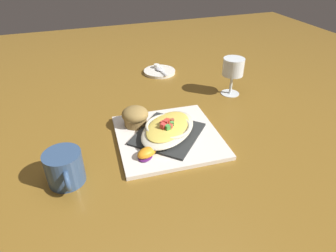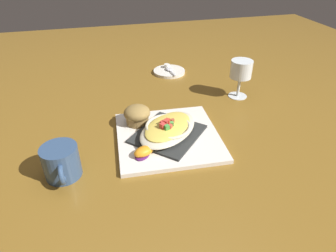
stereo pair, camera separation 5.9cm
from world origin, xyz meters
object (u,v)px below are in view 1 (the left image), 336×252
object	(u,v)px
orange_garnish	(147,153)
creamer_saucer	(159,72)
stemmed_glass	(233,69)
muffin	(135,116)
creamer_cup_0	(157,66)
square_plate	(168,136)
gratin_dish	(168,128)
spoon	(160,69)
coffee_mug	(65,169)

from	to	relation	value
orange_garnish	creamer_saucer	bearing A→B (deg)	68.87
stemmed_glass	muffin	bearing A→B (deg)	-164.19
creamer_cup_0	muffin	bearing A→B (deg)	-115.45
square_plate	orange_garnish	world-z (taller)	orange_garnish
gratin_dish	creamer_cup_0	world-z (taller)	gratin_dish
spoon	muffin	bearing A→B (deg)	-117.75
stemmed_glass	creamer_cup_0	distance (m)	0.36
muffin	coffee_mug	distance (m)	0.27
gratin_dish	coffee_mug	bearing A→B (deg)	-163.00
stemmed_glass	creamer_cup_0	xyz separation A→B (m)	(-0.19, 0.30, -0.08)
orange_garnish	spoon	bearing A→B (deg)	68.73
square_plate	coffee_mug	distance (m)	0.30
orange_garnish	stemmed_glass	size ratio (longest dim) A/B	0.49
square_plate	creamer_saucer	distance (m)	0.48
coffee_mug	spoon	world-z (taller)	coffee_mug
square_plate	creamer_cup_0	xyz separation A→B (m)	(0.12, 0.49, 0.01)
square_plate	spoon	bearing A→B (deg)	74.95
creamer_saucer	creamer_cup_0	world-z (taller)	creamer_cup_0
creamer_saucer	orange_garnish	bearing A→B (deg)	-111.13
creamer_saucer	gratin_dish	bearing A→B (deg)	-104.92
muffin	spoon	distance (m)	0.43
orange_garnish	stemmed_glass	bearing A→B (deg)	34.09
square_plate	stemmed_glass	world-z (taller)	stemmed_glass
creamer_cup_0	stemmed_glass	bearing A→B (deg)	-57.76
muffin	stemmed_glass	xyz separation A→B (m)	(0.38, 0.11, 0.05)
coffee_mug	muffin	bearing A→B (deg)	39.13
orange_garnish	gratin_dish	bearing A→B (deg)	41.44
spoon	creamer_cup_0	distance (m)	0.03
orange_garnish	creamer_saucer	distance (m)	0.58
gratin_dish	orange_garnish	world-z (taller)	gratin_dish
coffee_mug	gratin_dish	bearing A→B (deg)	17.00
muffin	creamer_cup_0	bearing A→B (deg)	64.55
creamer_saucer	creamer_cup_0	size ratio (longest dim) A/B	5.54
gratin_dish	creamer_cup_0	xyz separation A→B (m)	(0.12, 0.49, -0.02)
gratin_dish	coffee_mug	world-z (taller)	coffee_mug
square_plate	creamer_cup_0	distance (m)	0.51
square_plate	creamer_cup_0	size ratio (longest dim) A/B	11.93
coffee_mug	stemmed_glass	bearing A→B (deg)	25.18
creamer_saucer	creamer_cup_0	bearing A→B (deg)	95.21
gratin_dish	spoon	size ratio (longest dim) A/B	2.59
coffee_mug	square_plate	bearing A→B (deg)	17.02
coffee_mug	spoon	distance (m)	0.68
spoon	creamer_cup_0	xyz separation A→B (m)	(-0.00, 0.03, 0.00)
square_plate	muffin	size ratio (longest dim) A/B	3.62
muffin	coffee_mug	xyz separation A→B (m)	(-0.21, -0.17, -0.01)
gratin_dish	creamer_cup_0	bearing A→B (deg)	76.25
muffin	stemmed_glass	size ratio (longest dim) A/B	0.59
square_plate	orange_garnish	distance (m)	0.11
square_plate	gratin_dish	world-z (taller)	gratin_dish
square_plate	orange_garnish	size ratio (longest dim) A/B	4.37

